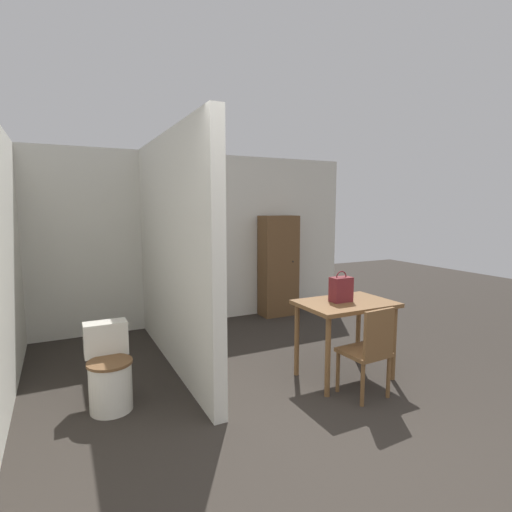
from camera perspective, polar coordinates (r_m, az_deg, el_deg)
name	(u,v)px	position (r m, az deg, el deg)	size (l,w,h in m)	color
ground_plane	(383,490)	(2.96, 17.74, -29.22)	(16.00, 16.00, 0.00)	#2D2823
wall_back	(188,239)	(5.99, -9.69, 2.35)	(5.30, 0.12, 2.50)	silver
partition_wall	(172,252)	(4.41, -11.91, 0.60)	(0.12, 2.84, 2.50)	silver
dining_table	(345,313)	(4.15, 12.65, -7.92)	(0.93, 0.65, 0.79)	brown
wooden_chair	(369,349)	(3.84, 15.84, -12.69)	(0.40, 0.40, 0.85)	brown
toilet	(109,372)	(3.81, -20.22, -15.34)	(0.38, 0.52, 0.71)	silver
handbag	(341,289)	(4.09, 12.05, -4.64)	(0.21, 0.13, 0.31)	maroon
wooden_cabinet	(278,266)	(6.37, 3.21, -1.40)	(0.58, 0.36, 1.59)	brown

